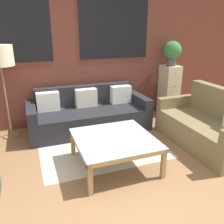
{
  "coord_description": "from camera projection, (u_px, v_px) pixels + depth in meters",
  "views": [
    {
      "loc": [
        -0.78,
        -2.12,
        1.83
      ],
      "look_at": [
        0.47,
        1.23,
        0.55
      ],
      "focal_mm": 38.0,
      "sensor_mm": 36.0,
      "label": 1
    }
  ],
  "objects": [
    {
      "name": "wall_back_brick",
      "position": [
        66.0,
        51.0,
        4.42
      ],
      "size": [
        8.4,
        0.09,
        2.8
      ],
      "color": "brown",
      "rests_on": "ground_plane"
    },
    {
      "name": "potted_plant",
      "position": [
        172.0,
        52.0,
        4.9
      ],
      "size": [
        0.38,
        0.38,
        0.51
      ],
      "color": "#47474C",
      "rests_on": "drawer_cabinet"
    },
    {
      "name": "rug",
      "position": [
        101.0,
        146.0,
        3.87
      ],
      "size": [
        1.94,
        1.51,
        0.0
      ],
      "color": "beige",
      "rests_on": "ground_plane"
    },
    {
      "name": "settee_vintage",
      "position": [
        207.0,
        127.0,
        3.84
      ],
      "size": [
        0.8,
        1.67,
        0.92
      ],
      "color": "olive",
      "rests_on": "ground_plane"
    },
    {
      "name": "drawer_cabinet",
      "position": [
        169.0,
        90.0,
        5.18
      ],
      "size": [
        0.34,
        0.41,
        1.07
      ],
      "color": "beige",
      "rests_on": "ground_plane"
    },
    {
      "name": "ground_plane",
      "position": [
        111.0,
        195.0,
        2.75
      ],
      "size": [
        16.0,
        16.0,
        0.0
      ],
      "primitive_type": "plane",
      "color": "#8E6642"
    },
    {
      "name": "floor_lamp",
      "position": [
        0.0,
        59.0,
        3.77
      ],
      "size": [
        0.43,
        0.43,
        1.57
      ],
      "color": "olive",
      "rests_on": "ground_plane"
    },
    {
      "name": "couch_dark",
      "position": [
        89.0,
        114.0,
        4.46
      ],
      "size": [
        2.19,
        0.88,
        0.78
      ],
      "color": "#232328",
      "rests_on": "ground_plane"
    },
    {
      "name": "coffee_table",
      "position": [
        114.0,
        142.0,
        3.2
      ],
      "size": [
        1.04,
        1.04,
        0.43
      ],
      "color": "silver",
      "rests_on": "ground_plane"
    }
  ]
}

